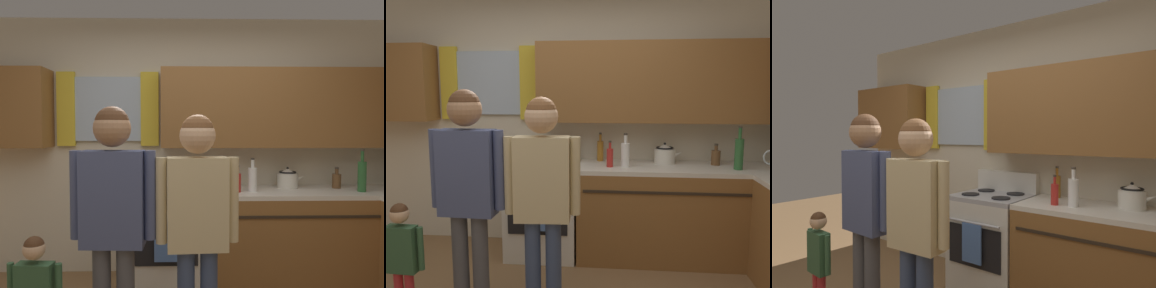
% 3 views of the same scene
% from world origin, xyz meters
% --- Properties ---
extents(back_wall_unit, '(4.60, 0.42, 2.60)m').
position_xyz_m(back_wall_unit, '(0.09, 1.81, 1.46)').
color(back_wall_unit, beige).
rests_on(back_wall_unit, ground).
extents(kitchen_counter_run, '(2.13, 2.06, 0.90)m').
position_xyz_m(kitchen_counter_run, '(1.54, 1.13, 0.45)').
color(kitchen_counter_run, brown).
rests_on(kitchen_counter_run, ground).
extents(stove_oven, '(0.67, 0.67, 1.10)m').
position_xyz_m(stove_oven, '(-0.18, 1.54, 0.47)').
color(stove_oven, silver).
rests_on(stove_oven, ground).
extents(bottle_squat_brown, '(0.08, 0.08, 0.21)m').
position_xyz_m(bottle_squat_brown, '(1.47, 1.63, 0.98)').
color(bottle_squat_brown, brown).
rests_on(bottle_squat_brown, kitchen_counter_run).
extents(bottle_milk_white, '(0.08, 0.08, 0.31)m').
position_xyz_m(bottle_milk_white, '(0.61, 1.47, 1.02)').
color(bottle_milk_white, white).
rests_on(bottle_milk_white, kitchen_counter_run).
extents(bottle_wine_green, '(0.08, 0.08, 0.39)m').
position_xyz_m(bottle_wine_green, '(1.62, 1.44, 1.05)').
color(bottle_wine_green, '#2D6633').
rests_on(bottle_wine_green, kitchen_counter_run).
extents(bottle_sauce_red, '(0.06, 0.06, 0.25)m').
position_xyz_m(bottle_sauce_red, '(0.46, 1.45, 0.99)').
color(bottle_sauce_red, red).
rests_on(bottle_sauce_red, kitchen_counter_run).
extents(bottle_oil_amber, '(0.06, 0.06, 0.29)m').
position_xyz_m(bottle_oil_amber, '(0.36, 1.75, 1.01)').
color(bottle_oil_amber, '#B27223').
rests_on(bottle_oil_amber, kitchen_counter_run).
extents(stovetop_kettle, '(0.27, 0.20, 0.21)m').
position_xyz_m(stovetop_kettle, '(0.99, 1.67, 1.00)').
color(stovetop_kettle, silver).
rests_on(stovetop_kettle, kitchen_counter_run).
extents(adult_holding_child, '(0.50, 0.22, 1.61)m').
position_xyz_m(adult_holding_child, '(-0.44, 0.29, 1.02)').
color(adult_holding_child, '#4C4C51').
rests_on(adult_holding_child, ground).
extents(adult_in_plaid, '(0.49, 0.21, 1.57)m').
position_xyz_m(adult_in_plaid, '(0.05, 0.29, 0.99)').
color(adult_in_plaid, '#38476B').
rests_on(adult_in_plaid, ground).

